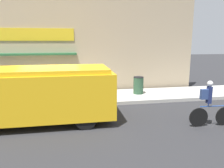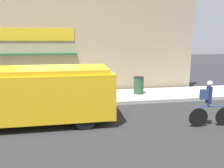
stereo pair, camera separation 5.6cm
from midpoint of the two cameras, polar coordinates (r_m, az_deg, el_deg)
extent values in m
plane|color=#2B2B2D|center=(10.46, -15.49, -6.24)|extent=(70.00, 70.00, 0.00)
cube|color=#ADAAA3|center=(11.70, -14.95, -3.90)|extent=(28.00, 2.64, 0.17)
cube|color=tan|center=(12.94, -15.03, 10.38)|extent=(16.78, 0.18, 5.90)
cube|color=gold|center=(12.96, -19.99, 12.08)|extent=(4.38, 0.05, 0.67)
cube|color=#235633|center=(12.64, -19.92, 7.35)|extent=(4.60, 0.72, 0.10)
cube|color=yellow|center=(8.57, -15.57, -2.43)|extent=(4.57, 2.25, 1.65)
cube|color=yellow|center=(8.41, -15.89, 3.58)|extent=(4.20, 2.07, 0.16)
cube|color=red|center=(10.07, -22.05, -0.36)|extent=(0.03, 0.44, 0.44)
cylinder|color=black|center=(9.65, -7.80, -4.93)|extent=(0.80, 0.26, 0.80)
cylinder|color=black|center=(7.83, -7.11, -8.82)|extent=(0.80, 0.26, 0.80)
cylinder|color=black|center=(8.56, 21.49, -8.11)|extent=(0.70, 0.08, 0.70)
cylinder|color=#234793|center=(8.69, 24.65, -5.29)|extent=(0.97, 0.09, 0.04)
cylinder|color=#234793|center=(8.58, 23.67, -4.99)|extent=(0.04, 0.04, 0.12)
cube|color=navy|center=(8.49, 23.86, -2.62)|extent=(0.13, 0.21, 0.61)
sphere|color=white|center=(8.41, 24.08, 0.11)|extent=(0.20, 0.20, 0.20)
cube|color=navy|center=(8.39, 22.76, -2.48)|extent=(0.27, 0.15, 0.36)
cylinder|color=#2D5138|center=(12.16, 6.78, -0.41)|extent=(0.55, 0.55, 0.91)
cylinder|color=black|center=(12.07, 6.83, 1.79)|extent=(0.56, 0.56, 0.04)
camera|label=1|loc=(0.03, -90.16, -0.03)|focal=35.00mm
camera|label=2|loc=(0.03, 89.84, 0.03)|focal=35.00mm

